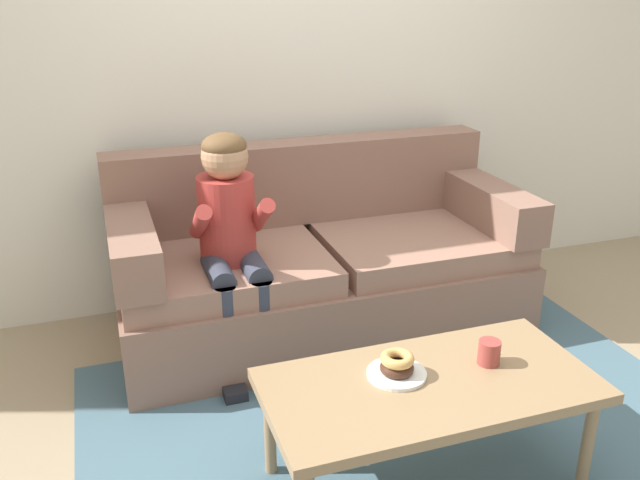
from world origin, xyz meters
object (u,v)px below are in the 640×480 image
(donut, at_px, (397,368))
(coffee_table, at_px, (429,391))
(mug, at_px, (489,352))
(toy_controller, at_px, (470,381))
(couch, at_px, (319,266))
(person_child, at_px, (231,230))

(donut, bearing_deg, coffee_table, -35.42)
(coffee_table, xyz_separation_m, donut, (-0.10, 0.07, 0.07))
(mug, bearing_deg, toy_controller, 62.59)
(donut, distance_m, mug, 0.35)
(couch, height_order, coffee_table, couch)
(couch, xyz_separation_m, donut, (-0.12, -1.19, 0.12))
(coffee_table, bearing_deg, person_child, 113.95)
(couch, height_order, toy_controller, couch)
(person_child, xyz_separation_m, mug, (0.72, -1.01, -0.19))
(mug, xyz_separation_m, toy_controller, (0.24, 0.46, -0.45))
(couch, relative_size, person_child, 1.85)
(mug, distance_m, toy_controller, 0.68)
(couch, relative_size, mug, 22.63)
(coffee_table, height_order, person_child, person_child)
(mug, bearing_deg, couch, 100.59)
(donut, xyz_separation_m, toy_controller, (0.58, 0.42, -0.44))
(toy_controller, bearing_deg, coffee_table, -111.05)
(couch, height_order, mug, couch)
(person_child, xyz_separation_m, donut, (0.37, -0.98, -0.21))
(coffee_table, relative_size, donut, 9.63)
(person_child, bearing_deg, toy_controller, -30.35)
(coffee_table, distance_m, mug, 0.27)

